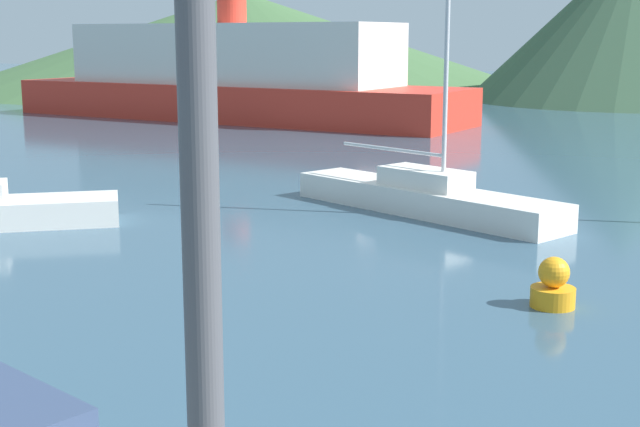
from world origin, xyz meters
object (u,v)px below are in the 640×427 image
(sailboat_inner, at_px, (425,196))
(ferry_distant, at_px, (233,77))
(buoy_marker, at_px, (553,286))
(streetlamp, at_px, (201,234))

(sailboat_inner, distance_m, ferry_distant, 28.91)
(buoy_marker, bearing_deg, ferry_distant, 127.54)
(streetlamp, relative_size, sailboat_inner, 0.60)
(buoy_marker, bearing_deg, streetlamp, -86.29)
(sailboat_inner, relative_size, buoy_marker, 9.19)
(streetlamp, height_order, ferry_distant, ferry_distant)
(streetlamp, height_order, sailboat_inner, sailboat_inner)
(sailboat_inner, bearing_deg, buoy_marker, -33.48)
(ferry_distant, bearing_deg, streetlamp, -53.80)
(streetlamp, xyz_separation_m, buoy_marker, (-0.85, 13.07, -3.69))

